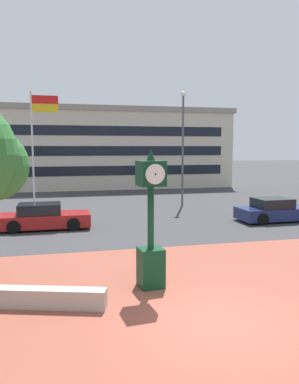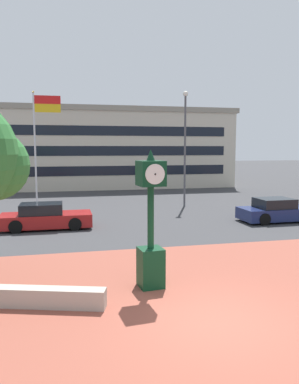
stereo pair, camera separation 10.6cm
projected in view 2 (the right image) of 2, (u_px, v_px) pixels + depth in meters
name	position (u px, v px, depth m)	size (l,w,h in m)	color
ground_plane	(215.00, 321.00, 8.86)	(200.00, 200.00, 0.00)	#38383A
plaza_brick_paving	(196.00, 299.00, 10.14)	(44.00, 10.65, 0.01)	brown
planter_wall	(44.00, 297.00, 9.62)	(3.20, 0.40, 0.50)	#ADA393
street_clock	(151.00, 227.00, 10.85)	(0.78, 0.83, 4.00)	#0C381E
car_street_near	(45.00, 217.00, 18.92)	(4.47, 1.86, 1.28)	maroon
car_street_far	(277.00, 211.00, 20.82)	(4.21, 2.00, 1.28)	navy
flagpole_primary	(39.00, 136.00, 25.66)	(1.85, 0.14, 7.82)	silver
civic_building	(100.00, 148.00, 41.10)	(26.77, 12.02, 7.97)	beige
street_lamp_post	(185.00, 138.00, 25.68)	(0.36, 0.36, 7.82)	#4C4C51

